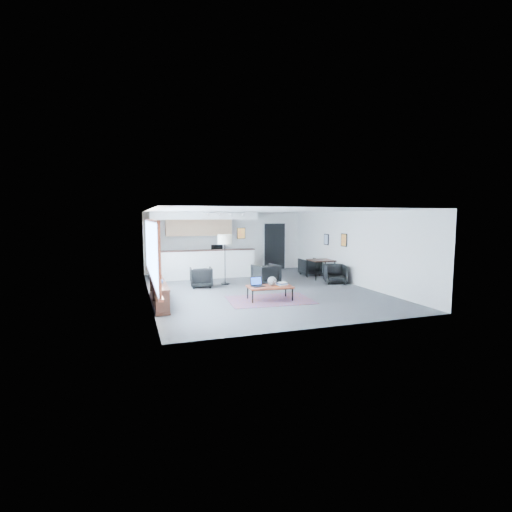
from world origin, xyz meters
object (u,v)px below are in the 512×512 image
object	(u,v)px
coffee_table	(270,287)
floor_lamp	(225,241)
ceramic_pot	(272,281)
armchair_right	(266,274)
microwave	(217,247)
dining_table	(321,261)
book_stack	(282,284)
dining_chair_far	(310,267)
dining_chair_near	(335,274)
laptop	(257,284)
armchair_left	(201,276)

from	to	relation	value
coffee_table	floor_lamp	world-z (taller)	floor_lamp
coffee_table	ceramic_pot	bearing A→B (deg)	22.74
armchair_right	microwave	size ratio (longest dim) A/B	1.68
armchair_right	dining_table	size ratio (longest dim) A/B	0.90
armchair_right	book_stack	bearing A→B (deg)	71.95
dining_chair_far	ceramic_pot	bearing A→B (deg)	50.06
coffee_table	microwave	xyz separation A→B (m)	(-0.25, 5.77, 0.71)
floor_lamp	dining_chair_near	bearing A→B (deg)	-16.38
laptop	floor_lamp	size ratio (longest dim) A/B	0.23
dining_chair_near	microwave	size ratio (longest dim) A/B	1.32
coffee_table	dining_table	distance (m)	4.33
laptop	armchair_left	world-z (taller)	armchair_left
laptop	dining_table	bearing A→B (deg)	28.14
armchair_left	microwave	size ratio (longest dim) A/B	1.53
floor_lamp	dining_table	bearing A→B (deg)	-0.79
armchair_right	dining_table	world-z (taller)	armchair_right
ceramic_pot	dining_chair_far	bearing A→B (deg)	50.27
laptop	floor_lamp	xyz separation A→B (m)	(-0.24, 2.84, 1.05)
armchair_left	dining_chair_far	bearing A→B (deg)	-160.43
coffee_table	laptop	size ratio (longest dim) A/B	3.27
coffee_table	laptop	xyz separation A→B (m)	(-0.36, 0.09, 0.11)
dining_chair_near	microwave	bearing A→B (deg)	149.96
microwave	ceramic_pot	bearing A→B (deg)	-77.54
ceramic_pot	armchair_left	world-z (taller)	armchair_left
laptop	dining_table	size ratio (longest dim) A/B	0.44
ceramic_pot	armchair_right	distance (m)	2.31
dining_table	dining_chair_far	size ratio (longest dim) A/B	1.41
book_stack	armchair_right	xyz separation A→B (m)	(0.32, 2.24, -0.05)
book_stack	microwave	size ratio (longest dim) A/B	0.66
laptop	armchair_left	bearing A→B (deg)	104.51
dining_table	floor_lamp	bearing A→B (deg)	179.21
ceramic_pot	dining_chair_near	size ratio (longest dim) A/B	0.41
ceramic_pot	armchair_right	xyz separation A→B (m)	(0.63, 2.22, -0.14)
dining_chair_far	microwave	world-z (taller)	microwave
laptop	ceramic_pot	bearing A→B (deg)	-18.14
coffee_table	laptop	bearing A→B (deg)	169.77
laptop	book_stack	distance (m)	0.74
book_stack	dining_table	bearing A→B (deg)	45.30
dining_chair_near	microwave	xyz separation A→B (m)	(-3.47, 3.96, 0.77)
laptop	armchair_right	bearing A→B (deg)	54.00
laptop	dining_chair_near	world-z (taller)	laptop
armchair_left	microwave	bearing A→B (deg)	-106.25
armchair_right	dining_chair_near	size ratio (longest dim) A/B	1.28
floor_lamp	microwave	size ratio (longest dim) A/B	3.63
book_stack	armchair_left	size ratio (longest dim) A/B	0.43
dining_chair_near	armchair_right	bearing A→B (deg)	-170.98
laptop	dining_chair_near	xyz separation A→B (m)	(3.58, 1.72, -0.17)
armchair_right	dining_chair_near	distance (m)	2.56
dining_table	dining_chair_near	xyz separation A→B (m)	(-0.00, -1.07, -0.36)
armchair_left	floor_lamp	bearing A→B (deg)	-157.25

